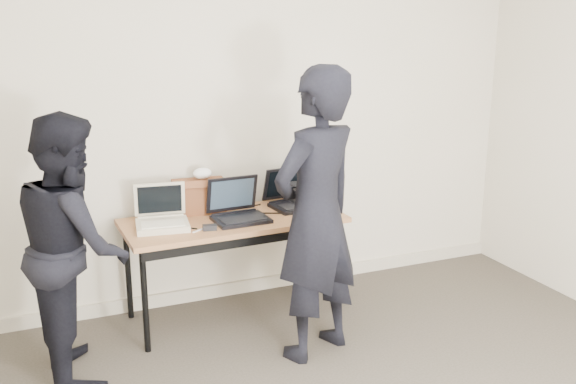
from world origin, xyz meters
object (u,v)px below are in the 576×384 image
equipment_box (306,192)px  desk (234,227)px  leather_satchel (199,196)px  person_typist (316,216)px  person_observer (73,246)px  laptop_beige (162,219)px  laptop_right (294,197)px  laptop_center (238,210)px

equipment_box → desk: bearing=-163.0°
leather_satchel → person_typist: bearing=-57.0°
person_observer → desk: bearing=-76.3°
laptop_beige → leather_satchel: laptop_beige is taller
laptop_right → laptop_beige: bearing=-179.2°
desk → laptop_right: size_ratio=3.73×
laptop_right → person_typist: 0.85m
leather_satchel → person_observer: (-0.89, -0.54, -0.07)m
leather_satchel → laptop_beige: bearing=-141.3°
laptop_beige → leather_satchel: (0.31, 0.21, 0.07)m
laptop_right → person_observer: person_observer is taller
leather_satchel → equipment_box: bearing=2.4°
equipment_box → person_observer: bearing=-163.4°
laptop_beige → laptop_right: 1.01m
laptop_center → person_typist: size_ratio=0.21×
desk → laptop_right: 0.54m
laptop_right → desk: bearing=-170.6°
laptop_center → person_typist: bearing=-69.9°
equipment_box → person_observer: person_observer is taller
laptop_center → equipment_box: laptop_center is taller
desk → person_typist: person_typist is taller
leather_satchel → equipment_box: (0.81, -0.04, -0.05)m
desk → person_typist: (0.30, -0.68, 0.24)m
laptop_beige → equipment_box: 1.13m
person_typist → person_observer: (-1.38, 0.36, -0.12)m
desk → person_observer: person_observer is taller
laptop_center → equipment_box: size_ratio=1.39×
person_typist → person_observer: size_ratio=1.16×
laptop_center → laptop_right: size_ratio=0.92×
laptop_beige → laptop_center: bearing=4.4°
laptop_center → person_typist: (0.28, -0.67, 0.12)m
desk → laptop_right: bearing=13.5°
desk → laptop_center: laptop_center is taller
laptop_center → laptop_right: 0.51m
laptop_beige → person_typist: (0.79, -0.70, 0.13)m
desk → laptop_beige: bearing=175.6°
laptop_beige → leather_satchel: bearing=41.4°
leather_satchel → person_typist: (0.48, -0.91, 0.05)m
person_typist → laptop_beige: bearing=-64.4°
desk → equipment_box: (0.63, 0.19, 0.14)m
desk → person_typist: size_ratio=0.85×
equipment_box → person_typist: size_ratio=0.15×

